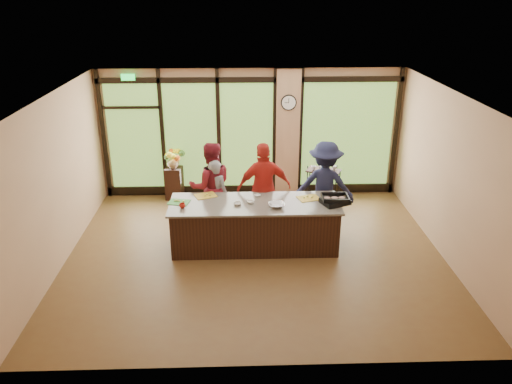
{
  "coord_description": "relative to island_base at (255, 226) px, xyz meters",
  "views": [
    {
      "loc": [
        -0.27,
        -8.25,
        4.7
      ],
      "look_at": [
        0.03,
        0.4,
        1.1
      ],
      "focal_mm": 35.0,
      "sensor_mm": 36.0,
      "label": 1
    }
  ],
  "objects": [
    {
      "name": "floor",
      "position": [
        0.0,
        -0.3,
        -0.44
      ],
      "size": [
        7.0,
        7.0,
        0.0
      ],
      "primitive_type": "plane",
      "color": "brown",
      "rests_on": "ground"
    },
    {
      "name": "prep_bowl_far",
      "position": [
        0.06,
        0.32,
        0.49
      ],
      "size": [
        0.16,
        0.16,
        0.03
      ],
      "primitive_type": "imported",
      "rotation": [
        0.0,
        0.0,
        0.43
      ],
      "color": "silver",
      "rests_on": "countertop"
    },
    {
      "name": "cutting_board_left",
      "position": [
        -1.42,
        0.07,
        0.49
      ],
      "size": [
        0.43,
        0.36,
        0.01
      ],
      "primitive_type": "cube",
      "rotation": [
        0.0,
        0.0,
        -0.22
      ],
      "color": "#368A32",
      "rests_on": "countertop"
    },
    {
      "name": "flower_vase",
      "position": [
        -1.82,
        2.45,
        0.47
      ],
      "size": [
        0.36,
        0.36,
        0.3
      ],
      "primitive_type": "imported",
      "rotation": [
        0.0,
        0.0,
        0.32
      ],
      "color": "#937A50",
      "rests_on": "flower_stand"
    },
    {
      "name": "prep_bowl_near",
      "position": [
        -0.32,
        -0.07,
        0.5
      ],
      "size": [
        0.17,
        0.17,
        0.05
      ],
      "primitive_type": "imported",
      "rotation": [
        0.0,
        0.0,
        -0.15
      ],
      "color": "silver",
      "rests_on": "countertop"
    },
    {
      "name": "cook_left",
      "position": [
        -0.77,
        0.71,
        0.33
      ],
      "size": [
        0.67,
        0.57,
        1.54
      ],
      "primitive_type": "imported",
      "rotation": [
        0.0,
        0.0,
        2.72
      ],
      "color": "slate",
      "rests_on": "floor"
    },
    {
      "name": "prep_bowl_mid",
      "position": [
        -0.08,
        -0.01,
        0.5
      ],
      "size": [
        0.15,
        0.15,
        0.04
      ],
      "primitive_type": "imported",
      "rotation": [
        0.0,
        0.0,
        0.14
      ],
      "color": "silver",
      "rests_on": "countertop"
    },
    {
      "name": "cook_midright",
      "position": [
        0.21,
        0.69,
        0.5
      ],
      "size": [
        1.15,
        0.61,
        1.87
      ],
      "primitive_type": "imported",
      "rotation": [
        0.0,
        0.0,
        3.29
      ],
      "color": "#B4241B",
      "rests_on": "floor"
    },
    {
      "name": "left_wall",
      "position": [
        -3.5,
        -0.3,
        1.06
      ],
      "size": [
        0.0,
        6.0,
        6.0
      ],
      "primitive_type": "plane",
      "rotation": [
        1.57,
        0.0,
        1.57
      ],
      "color": "tan",
      "rests_on": "floor"
    },
    {
      "name": "ceiling",
      "position": [
        0.0,
        -0.3,
        2.56
      ],
      "size": [
        7.0,
        7.0,
        0.0
      ],
      "primitive_type": "plane",
      "rotation": [
        3.14,
        0.0,
        0.0
      ],
      "color": "silver",
      "rests_on": "back_wall"
    },
    {
      "name": "mixing_bowl",
      "position": [
        0.4,
        -0.2,
        0.52
      ],
      "size": [
        0.34,
        0.34,
        0.07
      ],
      "primitive_type": "imported",
      "rotation": [
        0.0,
        0.0,
        0.15
      ],
      "color": "silver",
      "rests_on": "countertop"
    },
    {
      "name": "cutting_board_center",
      "position": [
        -0.94,
        0.37,
        0.49
      ],
      "size": [
        0.48,
        0.42,
        0.01
      ],
      "primitive_type": "cube",
      "rotation": [
        0.0,
        0.0,
        0.38
      ],
      "color": "gold",
      "rests_on": "countertop"
    },
    {
      "name": "bar_cart",
      "position": [
        1.59,
        1.81,
        0.16
      ],
      "size": [
        0.83,
        0.68,
        1.0
      ],
      "rotation": [
        0.0,
        0.0,
        -0.42
      ],
      "color": "black",
      "rests_on": "floor"
    },
    {
      "name": "red_ramekin",
      "position": [
        -1.33,
        -0.18,
        0.52
      ],
      "size": [
        0.12,
        0.12,
        0.09
      ],
      "primitive_type": "imported",
      "rotation": [
        0.0,
        0.0,
        0.09
      ],
      "color": "red",
      "rests_on": "countertop"
    },
    {
      "name": "wall_clock",
      "position": [
        0.85,
        2.57,
        1.81
      ],
      "size": [
        0.36,
        0.04,
        0.36
      ],
      "color": "black",
      "rests_on": "window_wall"
    },
    {
      "name": "island_base",
      "position": [
        0.0,
        0.0,
        0.0
      ],
      "size": [
        3.1,
        1.0,
        0.88
      ],
      "primitive_type": "cube",
      "color": "black",
      "rests_on": "floor"
    },
    {
      "name": "back_wall",
      "position": [
        0.0,
        2.7,
        1.06
      ],
      "size": [
        7.0,
        0.0,
        7.0
      ],
      "primitive_type": "plane",
      "rotation": [
        1.57,
        0.0,
        0.0
      ],
      "color": "tan",
      "rests_on": "floor"
    },
    {
      "name": "cutting_board_right",
      "position": [
        1.04,
        0.18,
        0.49
      ],
      "size": [
        0.48,
        0.41,
        0.01
      ],
      "primitive_type": "cube",
      "rotation": [
        0.0,
        0.0,
        0.29
      ],
      "color": "gold",
      "rests_on": "countertop"
    },
    {
      "name": "window_wall",
      "position": [
        0.16,
        2.65,
        0.95
      ],
      "size": [
        6.9,
        0.12,
        3.0
      ],
      "color": "tan",
      "rests_on": "floor"
    },
    {
      "name": "flower_stand",
      "position": [
        -1.82,
        2.45,
        -0.06
      ],
      "size": [
        0.42,
        0.42,
        0.76
      ],
      "primitive_type": "cube",
      "rotation": [
        0.0,
        0.0,
        -0.12
      ],
      "color": "black",
      "rests_on": "floor"
    },
    {
      "name": "right_wall",
      "position": [
        3.5,
        -0.3,
        1.06
      ],
      "size": [
        0.0,
        6.0,
        6.0
      ],
      "primitive_type": "plane",
      "rotation": [
        1.57,
        0.0,
        -1.57
      ],
      "color": "tan",
      "rests_on": "floor"
    },
    {
      "name": "roasting_pan",
      "position": [
        1.5,
        -0.08,
        0.52
      ],
      "size": [
        0.6,
        0.54,
        0.09
      ],
      "primitive_type": "cube",
      "rotation": [
        0.0,
        0.0,
        0.4
      ],
      "color": "black",
      "rests_on": "countertop"
    },
    {
      "name": "countertop",
      "position": [
        0.0,
        0.0,
        0.46
      ],
      "size": [
        3.2,
        1.1,
        0.04
      ],
      "primitive_type": "cube",
      "color": "slate",
      "rests_on": "island_base"
    },
    {
      "name": "cook_midleft",
      "position": [
        -0.86,
        0.85,
        0.48
      ],
      "size": [
        1.01,
        0.86,
        1.85
      ],
      "primitive_type": "imported",
      "rotation": [
        0.0,
        0.0,
        3.33
      ],
      "color": "maroon",
      "rests_on": "floor"
    },
    {
      "name": "cook_right",
      "position": [
        1.45,
        0.8,
        0.49
      ],
      "size": [
        1.32,
        0.94,
        1.86
      ],
      "primitive_type": "imported",
      "rotation": [
        0.0,
        0.0,
        2.92
      ],
      "color": "#191C38",
      "rests_on": "floor"
    }
  ]
}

